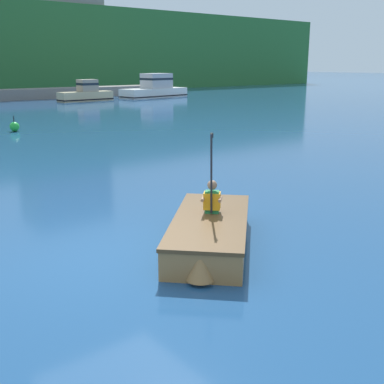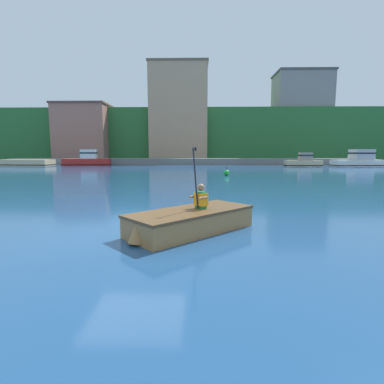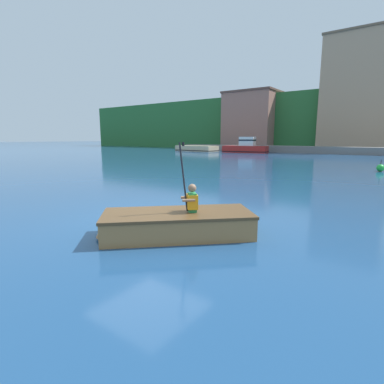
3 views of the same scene
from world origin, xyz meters
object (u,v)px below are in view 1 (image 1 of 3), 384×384
at_px(person_paddler, 212,198).
at_px(channel_buoy, 15,127).
at_px(rowboat_foreground, 210,231).
at_px(moored_boat_dock_west_inner, 86,94).
at_px(moored_boat_dock_west_end, 155,89).

bearing_deg(person_paddler, channel_buoy, 82.67).
distance_m(person_paddler, channel_buoy, 16.61).
bearing_deg(rowboat_foreground, moored_boat_dock_west_inner, 66.96).
bearing_deg(moored_boat_dock_west_inner, person_paddler, -112.82).
relative_size(rowboat_foreground, person_paddler, 2.14).
distance_m(moored_boat_dock_west_end, person_paddler, 38.17).
bearing_deg(rowboat_foreground, moored_boat_dock_west_end, 57.20).
relative_size(moored_boat_dock_west_inner, rowboat_foreground, 1.53).
bearing_deg(moored_boat_dock_west_end, person_paddler, -122.68).
height_order(moored_boat_dock_west_end, moored_boat_dock_west_inner, moored_boat_dock_west_end).
height_order(person_paddler, channel_buoy, person_paddler).
bearing_deg(channel_buoy, person_paddler, -97.33).
height_order(moored_boat_dock_west_inner, person_paddler, person_paddler).
distance_m(moored_boat_dock_west_end, rowboat_foreground, 38.51).
height_order(moored_boat_dock_west_inner, rowboat_foreground, moored_boat_dock_west_inner).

